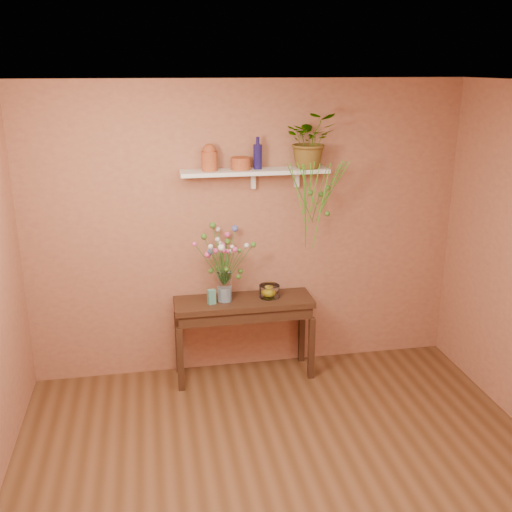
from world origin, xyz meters
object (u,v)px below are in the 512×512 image
object	(u,v)px
blue_bottle	(258,156)
glass_vase	(224,289)
terracotta_jug	(209,158)
spider_plant	(310,140)
bouquet	(223,250)
sideboard	(244,311)
glass_bowl	(269,292)

from	to	relation	value
blue_bottle	glass_vase	distance (m)	1.22
terracotta_jug	spider_plant	distance (m)	0.90
spider_plant	bouquet	world-z (taller)	spider_plant
spider_plant	terracotta_jug	bearing A→B (deg)	179.68
terracotta_jug	glass_vase	distance (m)	1.17
terracotta_jug	blue_bottle	distance (m)	0.42
sideboard	spider_plant	size ratio (longest dim) A/B	2.60
blue_bottle	glass_bowl	bearing A→B (deg)	-45.95
sideboard	bouquet	world-z (taller)	bouquet
terracotta_jug	spider_plant	size ratio (longest dim) A/B	0.48
sideboard	terracotta_jug	distance (m)	1.42
sideboard	blue_bottle	xyz separation A→B (m)	(0.15, 0.11, 1.40)
blue_bottle	spider_plant	world-z (taller)	spider_plant
spider_plant	blue_bottle	bearing A→B (deg)	177.77
sideboard	bouquet	size ratio (longest dim) A/B	2.23
terracotta_jug	glass_bowl	distance (m)	1.34
terracotta_jug	glass_bowl	bearing A→B (deg)	-9.10
bouquet	glass_bowl	size ratio (longest dim) A/B	2.97
blue_bottle	bouquet	distance (m)	0.88
terracotta_jug	blue_bottle	bearing A→B (deg)	1.78
glass_vase	bouquet	distance (m)	0.36
blue_bottle	glass_bowl	xyz separation A→B (m)	(0.09, -0.10, -1.23)
terracotta_jug	blue_bottle	xyz separation A→B (m)	(0.42, 0.01, 0.00)
terracotta_jug	glass_bowl	size ratio (longest dim) A/B	1.22
blue_bottle	glass_vase	size ratio (longest dim) A/B	1.01
spider_plant	bouquet	xyz separation A→B (m)	(-0.80, -0.09, -0.93)
sideboard	blue_bottle	bearing A→B (deg)	36.90
spider_plant	glass_vase	size ratio (longest dim) A/B	1.76
terracotta_jug	blue_bottle	world-z (taller)	blue_bottle
bouquet	terracotta_jug	bearing A→B (deg)	135.07
terracotta_jug	spider_plant	bearing A→B (deg)	-0.32
terracotta_jug	bouquet	distance (m)	0.81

